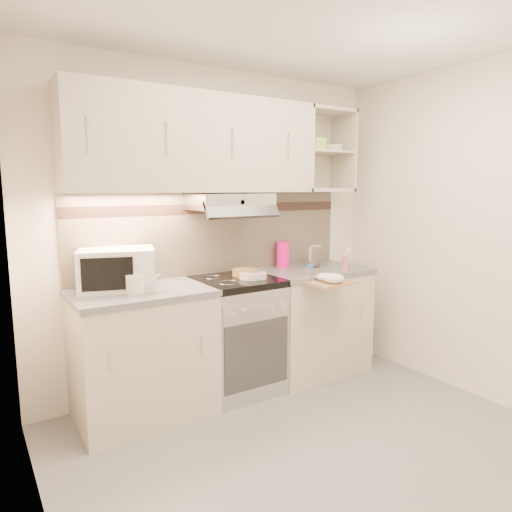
{
  "coord_description": "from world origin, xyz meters",
  "views": [
    {
      "loc": [
        -1.72,
        -1.85,
        1.58
      ],
      "look_at": [
        0.08,
        0.95,
        1.08
      ],
      "focal_mm": 32.0,
      "sensor_mm": 36.0,
      "label": 1
    }
  ],
  "objects_px": {
    "pink_pitcher": "(283,254)",
    "cutting_board": "(328,282)",
    "microwave": "(117,269)",
    "plate_stack": "(253,275)",
    "electric_range": "(237,335)",
    "watering_can": "(136,283)",
    "glass_jar": "(314,255)",
    "spray_bottle": "(346,261)"
  },
  "relations": [
    {
      "from": "pink_pitcher",
      "to": "cutting_board",
      "type": "bearing_deg",
      "value": -114.94
    },
    {
      "from": "pink_pitcher",
      "to": "microwave",
      "type": "bearing_deg",
      "value": 158.82
    },
    {
      "from": "microwave",
      "to": "plate_stack",
      "type": "xyz_separation_m",
      "value": [
        0.98,
        -0.18,
        -0.12
      ]
    },
    {
      "from": "electric_range",
      "to": "watering_can",
      "type": "relative_size",
      "value": 3.9
    },
    {
      "from": "microwave",
      "to": "cutting_board",
      "type": "xyz_separation_m",
      "value": [
        1.45,
        -0.5,
        -0.17
      ]
    },
    {
      "from": "cutting_board",
      "to": "pink_pitcher",
      "type": "bearing_deg",
      "value": 85.52
    },
    {
      "from": "electric_range",
      "to": "glass_jar",
      "type": "distance_m",
      "value": 0.99
    },
    {
      "from": "microwave",
      "to": "spray_bottle",
      "type": "relative_size",
      "value": 2.77
    },
    {
      "from": "watering_can",
      "to": "glass_jar",
      "type": "relative_size",
      "value": 1.15
    },
    {
      "from": "electric_range",
      "to": "pink_pitcher",
      "type": "xyz_separation_m",
      "value": [
        0.59,
        0.2,
        0.56
      ]
    },
    {
      "from": "watering_can",
      "to": "spray_bottle",
      "type": "distance_m",
      "value": 1.73
    },
    {
      "from": "microwave",
      "to": "pink_pitcher",
      "type": "relative_size",
      "value": 2.58
    },
    {
      "from": "spray_bottle",
      "to": "microwave",
      "type": "bearing_deg",
      "value": -168.62
    },
    {
      "from": "electric_range",
      "to": "cutting_board",
      "type": "height_order",
      "value": "electric_range"
    },
    {
      "from": "microwave",
      "to": "plate_stack",
      "type": "distance_m",
      "value": 1.0
    },
    {
      "from": "pink_pitcher",
      "to": "watering_can",
      "type": "bearing_deg",
      "value": 167.04
    },
    {
      "from": "watering_can",
      "to": "glass_jar",
      "type": "height_order",
      "value": "glass_jar"
    },
    {
      "from": "spray_bottle",
      "to": "cutting_board",
      "type": "bearing_deg",
      "value": -131.85
    },
    {
      "from": "electric_range",
      "to": "plate_stack",
      "type": "height_order",
      "value": "plate_stack"
    },
    {
      "from": "spray_bottle",
      "to": "plate_stack",
      "type": "bearing_deg",
      "value": -168.58
    },
    {
      "from": "glass_jar",
      "to": "spray_bottle",
      "type": "xyz_separation_m",
      "value": [
        0.1,
        -0.28,
        -0.02
      ]
    },
    {
      "from": "watering_can",
      "to": "spray_bottle",
      "type": "height_order",
      "value": "spray_bottle"
    },
    {
      "from": "glass_jar",
      "to": "pink_pitcher",
      "type": "bearing_deg",
      "value": 148.82
    },
    {
      "from": "pink_pitcher",
      "to": "glass_jar",
      "type": "bearing_deg",
      "value": -55.68
    },
    {
      "from": "watering_can",
      "to": "spray_bottle",
      "type": "relative_size",
      "value": 1.11
    },
    {
      "from": "microwave",
      "to": "watering_can",
      "type": "distance_m",
      "value": 0.22
    },
    {
      "from": "electric_range",
      "to": "watering_can",
      "type": "xyz_separation_m",
      "value": [
        -0.8,
        -0.08,
        0.52
      ]
    },
    {
      "from": "watering_can",
      "to": "plate_stack",
      "type": "height_order",
      "value": "watering_can"
    },
    {
      "from": "electric_range",
      "to": "cutting_board",
      "type": "distance_m",
      "value": 0.82
    },
    {
      "from": "spray_bottle",
      "to": "cutting_board",
      "type": "distance_m",
      "value": 0.4
    },
    {
      "from": "microwave",
      "to": "watering_can",
      "type": "xyz_separation_m",
      "value": [
        0.06,
        -0.2,
        -0.07
      ]
    },
    {
      "from": "watering_can",
      "to": "cutting_board",
      "type": "xyz_separation_m",
      "value": [
        1.39,
        -0.3,
        -0.1
      ]
    },
    {
      "from": "plate_stack",
      "to": "glass_jar",
      "type": "height_order",
      "value": "glass_jar"
    },
    {
      "from": "watering_can",
      "to": "pink_pitcher",
      "type": "bearing_deg",
      "value": 22.36
    },
    {
      "from": "spray_bottle",
      "to": "watering_can",
      "type": "bearing_deg",
      "value": -162.52
    },
    {
      "from": "pink_pitcher",
      "to": "cutting_board",
      "type": "xyz_separation_m",
      "value": [
        -0.0,
        -0.59,
        -0.14
      ]
    },
    {
      "from": "electric_range",
      "to": "plate_stack",
      "type": "bearing_deg",
      "value": -32.04
    },
    {
      "from": "pink_pitcher",
      "to": "glass_jar",
      "type": "height_order",
      "value": "pink_pitcher"
    },
    {
      "from": "microwave",
      "to": "watering_can",
      "type": "bearing_deg",
      "value": -54.94
    },
    {
      "from": "electric_range",
      "to": "plate_stack",
      "type": "xyz_separation_m",
      "value": [
        0.11,
        -0.07,
        0.47
      ]
    },
    {
      "from": "electric_range",
      "to": "pink_pitcher",
      "type": "relative_size",
      "value": 4.03
    },
    {
      "from": "glass_jar",
      "to": "electric_range",
      "type": "bearing_deg",
      "value": -175.93
    }
  ]
}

